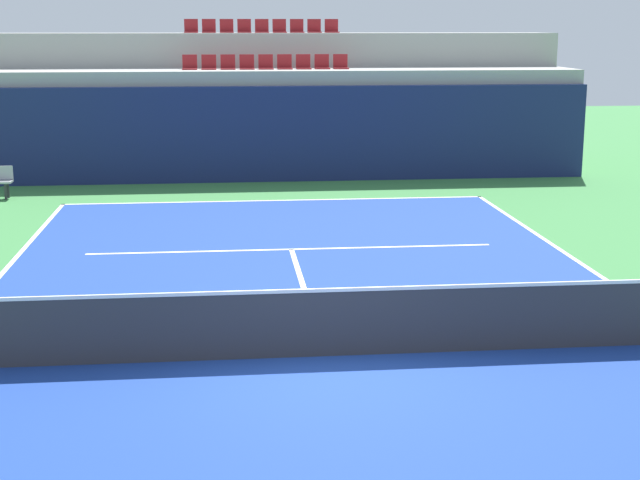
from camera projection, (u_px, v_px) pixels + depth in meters
ground_plane at (325, 357)px, 13.02m from camera, size 80.00×80.00×0.00m
court_surface at (325, 356)px, 13.02m from camera, size 11.00×24.00×0.01m
baseline_far at (276, 200)px, 24.61m from camera, size 11.00×0.10×0.00m
service_line_far at (291, 249)px, 19.23m from camera, size 8.26×0.10×0.00m
centre_service_line at (305, 292)px, 16.12m from camera, size 0.10×6.40×0.00m
back_wall at (269, 134)px, 27.44m from camera, size 18.92×0.30×2.77m
stands_tier_lower at (267, 122)px, 28.71m from camera, size 18.92×2.40×3.19m
stands_tier_upper at (263, 99)px, 30.92m from camera, size 18.92×2.40×4.25m
seating_row_lower at (266, 65)px, 28.42m from camera, size 5.00×0.44×0.44m
seating_row_upper at (262, 29)px, 30.51m from camera, size 5.00×0.44×0.44m
tennis_net at (325, 322)px, 12.91m from camera, size 11.08×0.08×1.07m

